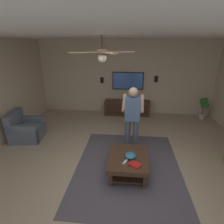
{
  "coord_description": "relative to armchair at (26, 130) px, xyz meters",
  "views": [
    {
      "loc": [
        -3.28,
        -0.17,
        2.59
      ],
      "look_at": [
        0.63,
        0.22,
        1.11
      ],
      "focal_mm": 29.33,
      "sensor_mm": 36.0,
      "label": 1
    }
  ],
  "objects": [
    {
      "name": "tv",
      "position": [
        2.43,
        -2.83,
        0.98
      ],
      "size": [
        0.05,
        1.16,
        0.65
      ],
      "rotation": [
        0.0,
        0.0,
        3.14
      ],
      "color": "black"
    },
    {
      "name": "wall_speaker_right",
      "position": [
        2.45,
        -1.84,
        0.99
      ],
      "size": [
        0.06,
        0.12,
        0.22
      ],
      "primitive_type": "cube",
      "color": "black"
    },
    {
      "name": "wall_speaker_left",
      "position": [
        2.45,
        -3.87,
        1.07
      ],
      "size": [
        0.06,
        0.12,
        0.22
      ],
      "primitive_type": "cube",
      "color": "black"
    },
    {
      "name": "media_console",
      "position": [
        2.19,
        -2.83,
        -0.0
      ],
      "size": [
        0.45,
        1.7,
        0.55
      ],
      "rotation": [
        0.0,
        0.0,
        3.14
      ],
      "color": "#422B1C",
      "rests_on": "ground"
    },
    {
      "name": "bowl",
      "position": [
        -1.25,
        -2.98,
        0.17
      ],
      "size": [
        0.23,
        0.23,
        0.1
      ],
      "primitive_type": "ellipsoid",
      "color": "teal",
      "rests_on": "coffee_table"
    },
    {
      "name": "potted_plant_short",
      "position": [
        2.03,
        -5.57,
        0.26
      ],
      "size": [
        0.38,
        0.31,
        0.8
      ],
      "color": "#B7B2A8",
      "rests_on": "ground"
    },
    {
      "name": "ceiling_fan",
      "position": [
        -1.02,
        -2.41,
        2.13
      ],
      "size": [
        1.17,
        1.17,
        0.46
      ],
      "color": "#4C3828"
    },
    {
      "name": "area_rug",
      "position": [
        -1.01,
        -2.94,
        -0.27
      ],
      "size": [
        2.92,
        2.27,
        0.01
      ],
      "primitive_type": "cube",
      "color": "#514C56",
      "rests_on": "ground"
    },
    {
      "name": "book",
      "position": [
        -1.5,
        -3.07,
        0.14
      ],
      "size": [
        0.25,
        0.27,
        0.04
      ],
      "primitive_type": "cube",
      "rotation": [
        0.0,
        0.0,
        4.2
      ],
      "color": "red",
      "rests_on": "coffee_table"
    },
    {
      "name": "coffee_table",
      "position": [
        -1.21,
        -2.94,
        0.02
      ],
      "size": [
        1.0,
        0.8,
        0.4
      ],
      "color": "#422B1C",
      "rests_on": "ground"
    },
    {
      "name": "person_standing",
      "position": [
        -0.26,
        -3.0,
        0.65
      ],
      "size": [
        0.55,
        0.55,
        1.64
      ],
      "rotation": [
        0.0,
        0.0,
        -0.05
      ],
      "color": "#4C5166",
      "rests_on": "ground"
    },
    {
      "name": "ground_plane",
      "position": [
        -1.16,
        -2.75,
        -0.28
      ],
      "size": [
        8.74,
        8.74,
        0.0
      ],
      "primitive_type": "plane",
      "color": "tan"
    },
    {
      "name": "remote_white",
      "position": [
        -1.42,
        -2.88,
        0.13
      ],
      "size": [
        0.15,
        0.11,
        0.02
      ],
      "primitive_type": "cube",
      "rotation": [
        0.0,
        0.0,
        5.8
      ],
      "color": "white",
      "rests_on": "coffee_table"
    },
    {
      "name": "wall_back_tv",
      "position": [
        2.53,
        -2.75,
        1.09
      ],
      "size": [
        0.1,
        6.72,
        2.74
      ],
      "primitive_type": "cube",
      "color": "#C6B299",
      "rests_on": "ground"
    },
    {
      "name": "vase_round",
      "position": [
        2.16,
        -3.13,
        0.38
      ],
      "size": [
        0.22,
        0.22,
        0.22
      ],
      "primitive_type": "sphere",
      "color": "orange",
      "rests_on": "media_console"
    },
    {
      "name": "armchair",
      "position": [
        0.0,
        0.0,
        0.0
      ],
      "size": [
        0.89,
        0.9,
        0.82
      ],
      "rotation": [
        0.0,
        0.0,
        -1.45
      ],
      "color": "slate",
      "rests_on": "ground"
    },
    {
      "name": "ceiling_slab",
      "position": [
        -1.16,
        -2.75,
        2.51
      ],
      "size": [
        7.48,
        6.72,
        0.1
      ],
      "primitive_type": "cube",
      "color": "white"
    }
  ]
}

